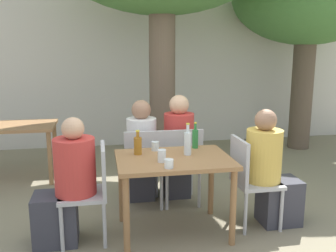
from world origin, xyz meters
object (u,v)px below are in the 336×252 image
patio_chair_2 (143,163)px  drinking_glass_2 (169,164)px  patio_chair_0 (92,187)px  green_bottle_2 (195,138)px  water_bottle_0 (188,143)px  dining_table_front (174,168)px  person_seated_1 (271,173)px  amber_bottle_1 (138,145)px  patio_chair_1 (249,176)px  person_seated_0 (66,187)px  patio_chair_3 (181,161)px  drinking_glass_0 (162,156)px  drinking_glass_1 (155,146)px  dining_table_back (7,132)px  person_seated_2 (141,156)px  person_seated_3 (177,152)px

patio_chair_2 → drinking_glass_2: 0.99m
patio_chair_0 → green_bottle_2: bearing=105.9°
patio_chair_2 → water_bottle_0: bearing=123.6°
patio_chair_2 → dining_table_front: bearing=109.1°
drinking_glass_2 → person_seated_1: bearing=15.4°
patio_chair_0 → person_seated_1: 1.80m
water_bottle_0 → person_seated_1: bearing=-4.8°
water_bottle_0 → green_bottle_2: (0.14, 0.23, -0.02)m
person_seated_1 → amber_bottle_1: bearing=82.6°
patio_chair_1 → dining_table_front: bearing=90.0°
person_seated_0 → person_seated_1: bearing=90.0°
patio_chair_3 → person_seated_0: size_ratio=0.77×
green_bottle_2 → dining_table_front: bearing=-133.7°
patio_chair_0 → patio_chair_1: size_ratio=1.00×
green_bottle_2 → person_seated_0: bearing=-166.8°
patio_chair_0 → patio_chair_1: bearing=90.0°
drinking_glass_0 → drinking_glass_2: drinking_glass_0 is taller
dining_table_front → person_seated_0: (-1.02, -0.00, -0.12)m
water_bottle_0 → drinking_glass_1: water_bottle_0 is taller
patio_chair_0 → drinking_glass_1: size_ratio=9.88×
water_bottle_0 → patio_chair_0: bearing=-175.6°
green_bottle_2 → drinking_glass_2: green_bottle_2 is taller
patio_chair_3 → water_bottle_0: (-0.07, -0.56, 0.37)m
person_seated_0 → patio_chair_1: bearing=90.0°
patio_chair_0 → patio_chair_1: (1.57, 0.00, 0.00)m
patio_chair_0 → dining_table_front: bearing=90.0°
patio_chair_0 → drinking_glass_0: bearing=79.5°
patio_chair_2 → water_bottle_0: water_bottle_0 is taller
drinking_glass_2 → dining_table_back: bearing=129.3°
dining_table_front → patio_chair_3: patio_chair_3 is taller
patio_chair_2 → green_bottle_2: size_ratio=3.36×
person_seated_2 → drinking_glass_1: size_ratio=13.16×
person_seated_2 → green_bottle_2: size_ratio=4.48×
dining_table_back → amber_bottle_1: (1.62, -1.77, 0.20)m
patio_chair_0 → patio_chair_2: bearing=138.5°
dining_table_back → patio_chair_0: 2.27m
green_bottle_2 → drinking_glass_2: bearing=-122.9°
person_seated_1 → person_seated_2: 1.51m
person_seated_1 → green_bottle_2: 0.85m
person_seated_1 → person_seated_2: person_seated_2 is taller
patio_chair_2 → drinking_glass_0: size_ratio=7.96×
person_seated_0 → person_seated_2: size_ratio=0.97×
amber_bottle_1 → drinking_glass_1: amber_bottle_1 is taller
person_seated_2 → drinking_glass_0: (0.08, -0.99, 0.28)m
patio_chair_2 → drinking_glass_1: size_ratio=9.88×
patio_chair_0 → water_bottle_0: size_ratio=2.92×
drinking_glass_0 → drinking_glass_1: (-0.00, 0.40, -0.01)m
patio_chair_1 → drinking_glass_0: size_ratio=7.96×
patio_chair_3 → drinking_glass_1: size_ratio=9.88×
person_seated_1 → person_seated_3: size_ratio=0.95×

